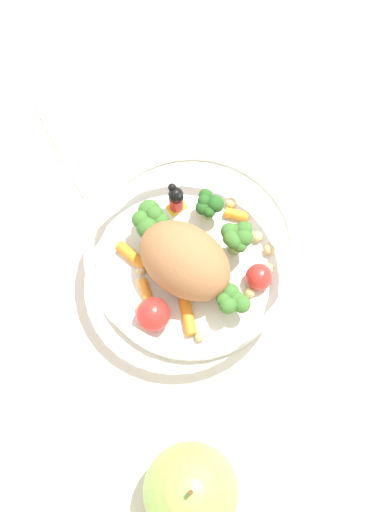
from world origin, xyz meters
name	(u,v)px	position (x,y,z in m)	size (l,w,h in m)	color
ground_plane	(188,263)	(0.00, 0.00, 0.00)	(2.40, 2.40, 0.00)	silver
food_container	(191,258)	(0.00, -0.01, 0.03)	(0.20, 0.20, 0.08)	white
loose_apple	(191,491)	(-0.14, -0.16, 0.04)	(0.08, 0.08, 0.09)	#8CB74C
folded_napkin	(110,125)	(0.05, 0.18, 0.00)	(0.13, 0.13, 0.01)	silver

